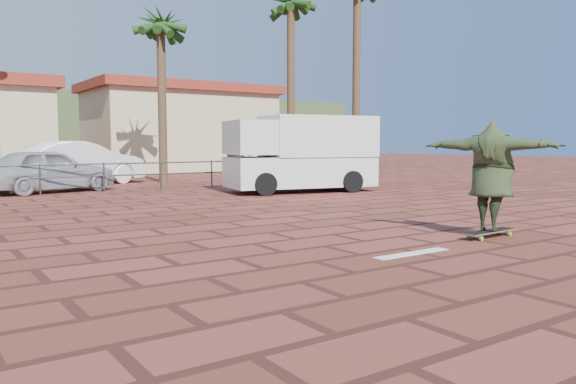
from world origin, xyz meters
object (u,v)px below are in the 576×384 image
object	(u,v)px
skateboarder	(491,176)
campervan	(302,152)
car_white	(78,163)
longboard	(490,232)
car_silver	(48,170)

from	to	relation	value
skateboarder	campervan	distance (m)	9.80
car_white	campervan	bearing A→B (deg)	-159.50
car_white	longboard	bearing A→B (deg)	173.62
skateboarder	car_silver	distance (m)	14.65
longboard	car_white	world-z (taller)	car_white
longboard	car_white	distance (m)	17.15
longboard	car_white	xyz separation A→B (m)	(-2.75, 16.91, 0.76)
longboard	skateboarder	size ratio (longest dim) A/B	0.54
campervan	skateboarder	bearing A→B (deg)	-94.75
skateboarder	car_silver	size ratio (longest dim) A/B	0.54
campervan	car_white	xyz separation A→B (m)	(-5.47, 7.50, -0.48)
car_silver	longboard	bearing A→B (deg)	-177.19
skateboarder	car_white	xyz separation A→B (m)	(-2.75, 16.91, -0.21)
longboard	campervan	world-z (taller)	campervan
campervan	car_silver	bearing A→B (deg)	158.96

